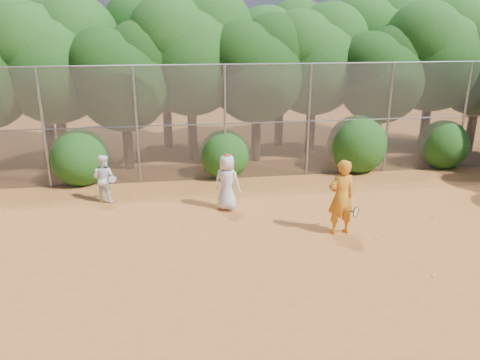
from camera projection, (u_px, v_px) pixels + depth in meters
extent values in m
plane|color=#AB5E26|center=(296.00, 253.00, 11.33)|extent=(80.00, 80.00, 0.00)
cylinder|color=gray|center=(44.00, 129.00, 15.34)|extent=(0.09, 0.09, 4.00)
cylinder|color=gray|center=(137.00, 126.00, 15.76)|extent=(0.09, 0.09, 4.00)
cylinder|color=gray|center=(225.00, 124.00, 16.18)|extent=(0.09, 0.09, 4.00)
cylinder|color=gray|center=(309.00, 121.00, 16.60)|extent=(0.09, 0.09, 4.00)
cylinder|color=gray|center=(388.00, 119.00, 17.03)|extent=(0.09, 0.09, 4.00)
cylinder|color=gray|center=(464.00, 116.00, 17.45)|extent=(0.09, 0.09, 4.00)
cylinder|color=gray|center=(254.00, 64.00, 15.69)|extent=(20.00, 0.05, 0.05)
cylinder|color=gray|center=(253.00, 123.00, 16.32)|extent=(20.00, 0.04, 0.04)
cube|color=slate|center=(253.00, 123.00, 16.32)|extent=(20.00, 0.02, 4.00)
cylinder|color=black|center=(62.00, 134.00, 17.92)|extent=(0.38, 0.38, 2.52)
sphere|color=#174711|center=(54.00, 68.00, 17.13)|extent=(4.03, 4.03, 4.03)
sphere|color=#174711|center=(76.00, 39.00, 17.30)|extent=(3.23, 3.23, 3.23)
sphere|color=#174711|center=(28.00, 46.00, 16.49)|extent=(3.02, 3.02, 3.02)
cylinder|color=black|center=(128.00, 141.00, 17.67)|extent=(0.36, 0.36, 2.17)
sphere|color=black|center=(123.00, 84.00, 16.99)|extent=(3.47, 3.47, 3.47)
sphere|color=black|center=(142.00, 58.00, 17.14)|extent=(2.78, 2.78, 2.78)
sphere|color=black|center=(103.00, 65.00, 16.44)|extent=(2.60, 2.60, 2.60)
cylinder|color=black|center=(192.00, 127.00, 18.88)|extent=(0.39, 0.39, 2.66)
sphere|color=#174711|center=(190.00, 61.00, 18.05)|extent=(4.26, 4.26, 4.26)
sphere|color=#174711|center=(211.00, 31.00, 18.23)|extent=(3.40, 3.40, 3.40)
sphere|color=#174711|center=(170.00, 38.00, 17.38)|extent=(3.19, 3.19, 3.19)
cylinder|color=black|center=(256.00, 133.00, 18.73)|extent=(0.37, 0.37, 2.27)
sphere|color=black|center=(256.00, 76.00, 18.02)|extent=(3.64, 3.64, 3.64)
sphere|color=black|center=(273.00, 51.00, 18.18)|extent=(2.91, 2.91, 2.91)
sphere|color=black|center=(241.00, 57.00, 17.45)|extent=(2.73, 2.73, 2.73)
cylinder|color=black|center=(310.00, 125.00, 19.80)|extent=(0.38, 0.38, 2.45)
sphere|color=#174711|center=(313.00, 67.00, 19.04)|extent=(3.92, 3.92, 3.92)
sphere|color=#174711|center=(330.00, 41.00, 19.21)|extent=(3.14, 3.14, 3.14)
sphere|color=#174711|center=(300.00, 47.00, 18.42)|extent=(2.94, 2.94, 2.94)
cylinder|color=black|center=(376.00, 132.00, 19.27)|extent=(0.36, 0.36, 2.10)
sphere|color=black|center=(381.00, 81.00, 18.62)|extent=(3.36, 3.36, 3.36)
sphere|color=black|center=(395.00, 59.00, 18.76)|extent=(2.69, 2.69, 2.69)
sphere|color=black|center=(371.00, 65.00, 18.09)|extent=(2.52, 2.52, 2.52)
cylinder|color=black|center=(425.00, 121.00, 20.11)|extent=(0.39, 0.39, 2.59)
sphere|color=#174711|center=(433.00, 61.00, 19.31)|extent=(4.14, 4.14, 4.14)
sphere|color=#174711|center=(450.00, 34.00, 19.48)|extent=(3.32, 3.32, 3.32)
sphere|color=#174711|center=(423.00, 40.00, 18.65)|extent=(3.11, 3.11, 3.11)
cylinder|color=black|center=(472.00, 125.00, 20.16)|extent=(0.37, 0.37, 2.31)
sphere|color=black|center=(480.00, 71.00, 19.44)|extent=(3.70, 3.70, 3.70)
sphere|color=black|center=(473.00, 53.00, 18.85)|extent=(2.77, 2.77, 2.77)
cylinder|color=black|center=(49.00, 122.00, 19.91)|extent=(0.39, 0.39, 2.62)
sphere|color=#174711|center=(41.00, 60.00, 19.10)|extent=(4.20, 4.20, 4.20)
sphere|color=#174711|center=(61.00, 33.00, 19.28)|extent=(3.36, 3.36, 3.36)
sphere|color=#174711|center=(16.00, 39.00, 18.43)|extent=(3.15, 3.15, 3.15)
cylinder|color=black|center=(167.00, 116.00, 20.78)|extent=(0.40, 0.40, 2.80)
sphere|color=#174711|center=(164.00, 52.00, 19.91)|extent=(4.48, 4.48, 4.48)
sphere|color=#174711|center=(184.00, 24.00, 20.10)|extent=(3.58, 3.58, 3.58)
sphere|color=#174711|center=(144.00, 30.00, 19.20)|extent=(3.36, 3.36, 3.36)
cylinder|color=black|center=(279.00, 117.00, 21.15)|extent=(0.38, 0.38, 2.52)
sphere|color=#174711|center=(280.00, 61.00, 20.37)|extent=(4.03, 4.03, 4.03)
sphere|color=#174711|center=(297.00, 37.00, 20.54)|extent=(3.23, 3.23, 3.23)
sphere|color=#174711|center=(266.00, 42.00, 19.73)|extent=(3.02, 3.02, 3.02)
cylinder|color=black|center=(368.00, 110.00, 22.32)|extent=(0.40, 0.40, 2.73)
sphere|color=#174711|center=(373.00, 52.00, 21.47)|extent=(4.37, 4.37, 4.37)
sphere|color=#174711|center=(389.00, 27.00, 21.65)|extent=(3.49, 3.49, 3.49)
sphere|color=#174711|center=(362.00, 33.00, 20.78)|extent=(3.28, 3.28, 3.28)
sphere|color=#174711|center=(80.00, 155.00, 16.08)|extent=(2.00, 2.00, 2.00)
sphere|color=#174711|center=(224.00, 152.00, 16.81)|extent=(1.80, 1.80, 1.80)
sphere|color=#174711|center=(357.00, 142.00, 17.45)|extent=(2.20, 2.20, 2.20)
sphere|color=#174711|center=(443.00, 142.00, 17.99)|extent=(1.90, 1.90, 1.90)
imported|color=orange|center=(341.00, 197.00, 12.13)|extent=(0.79, 0.58, 2.02)
torus|color=black|center=(356.00, 212.00, 12.10)|extent=(0.25, 0.22, 0.30)
cylinder|color=black|center=(348.00, 210.00, 12.24)|extent=(0.21, 0.23, 0.03)
imported|color=silver|center=(227.00, 182.00, 13.79)|extent=(0.98, 0.90, 1.69)
ellipsoid|color=red|center=(227.00, 156.00, 13.53)|extent=(0.22, 0.22, 0.13)
sphere|color=yellow|center=(238.00, 184.00, 13.64)|extent=(0.07, 0.07, 0.07)
imported|color=white|center=(104.00, 178.00, 14.46)|extent=(0.90, 0.82, 1.50)
torus|color=black|center=(112.00, 179.00, 14.21)|extent=(0.34, 0.27, 0.24)
cylinder|color=black|center=(114.00, 182.00, 14.41)|extent=(0.07, 0.23, 0.21)
sphere|color=yellow|center=(376.00, 237.00, 12.12)|extent=(0.07, 0.07, 0.07)
sphere|color=yellow|center=(343.00, 209.00, 13.97)|extent=(0.07, 0.07, 0.07)
sphere|color=yellow|center=(433.00, 276.00, 10.24)|extent=(0.07, 0.07, 0.07)
sphere|color=yellow|center=(432.00, 216.00, 13.43)|extent=(0.07, 0.07, 0.07)
sphere|color=yellow|center=(319.00, 223.00, 12.97)|extent=(0.07, 0.07, 0.07)
sphere|color=yellow|center=(339.00, 193.00, 15.30)|extent=(0.07, 0.07, 0.07)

